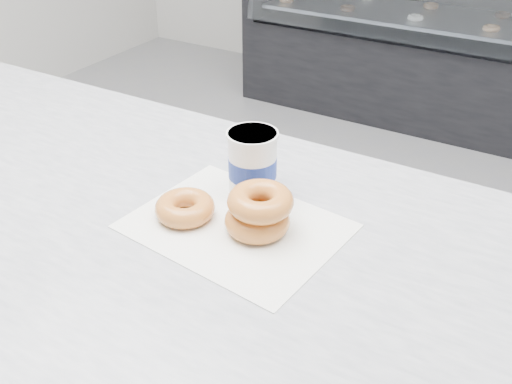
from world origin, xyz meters
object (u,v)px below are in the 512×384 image
at_px(counter, 146,370).
at_px(coffee_cup, 252,163).
at_px(donut_stack, 259,211).
at_px(display_case, 457,36).
at_px(donut_single, 185,208).

distance_m(counter, coffee_cup, 0.56).
height_order(counter, donut_stack, donut_stack).
height_order(display_case, donut_single, display_case).
bearing_deg(coffee_cup, donut_single, -131.62).
height_order(display_case, coffee_cup, display_case).
bearing_deg(counter, coffee_cup, 36.12).
bearing_deg(donut_stack, counter, -170.22).
height_order(donut_stack, coffee_cup, coffee_cup).
xyz_separation_m(donut_stack, coffee_cup, (-0.07, 0.10, 0.02)).
distance_m(counter, donut_stack, 0.55).
bearing_deg(display_case, donut_single, -87.17).
bearing_deg(display_case, coffee_cup, -85.73).
bearing_deg(display_case, counter, -90.00).
height_order(donut_single, donut_stack, donut_stack).
relative_size(display_case, donut_stack, 16.06).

